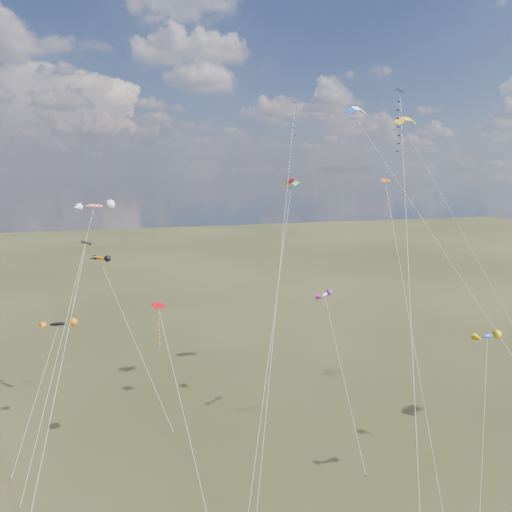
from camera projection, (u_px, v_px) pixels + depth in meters
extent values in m
cube|color=black|center=(400.00, 90.00, 42.71)|extent=(1.39, 1.37, 0.50)
cylinder|color=silver|center=(411.00, 314.00, 32.81)|extent=(12.07, 24.43, 35.11)
cube|color=#090F49|center=(295.00, 102.00, 58.31)|extent=(0.93, 0.92, 0.24)
cylinder|color=silver|center=(280.00, 267.00, 46.05)|extent=(13.94, 29.12, 36.31)
cube|color=black|center=(86.00, 243.00, 40.00)|extent=(0.88, 0.93, 0.33)
cylinder|color=silver|center=(52.00, 409.00, 33.01)|extent=(4.84, 17.66, 21.47)
cube|color=#A60409|center=(158.00, 305.00, 43.25)|extent=(1.40, 1.38, 0.34)
cylinder|color=silver|center=(182.00, 405.00, 39.84)|extent=(2.63, 10.98, 15.11)
cube|color=#C35413|center=(385.00, 180.00, 47.29)|extent=(1.02, 0.98, 0.31)
cylinder|color=silver|center=(412.00, 332.00, 41.12)|extent=(3.73, 17.27, 26.69)
cylinder|color=silver|center=(485.00, 267.00, 51.90)|extent=(12.59, 15.16, 33.74)
cylinder|color=silver|center=(468.00, 282.00, 43.93)|extent=(13.96, 21.27, 34.26)
cylinder|color=silver|center=(273.00, 324.00, 43.73)|extent=(10.87, 20.02, 26.50)
ellipsoid|color=black|center=(58.00, 324.00, 48.00)|extent=(3.40, 0.99, 0.91)
cylinder|color=silver|center=(36.00, 396.00, 44.73)|extent=(3.91, 8.15, 11.80)
cube|color=#332316|center=(11.00, 479.00, 41.45)|extent=(0.10, 0.10, 0.12)
ellipsoid|color=#D26B00|center=(100.00, 258.00, 51.85)|extent=(2.57, 2.68, 0.85)
cylinder|color=silver|center=(136.00, 343.00, 50.28)|extent=(6.90, 8.87, 17.89)
cube|color=#332316|center=(174.00, 433.00, 48.69)|extent=(0.10, 0.10, 0.12)
ellipsoid|color=silver|center=(325.00, 294.00, 48.82)|extent=(2.11, 1.80, 0.67)
cylinder|color=silver|center=(344.00, 378.00, 45.40)|extent=(0.08, 10.15, 14.65)
cube|color=#332316|center=(366.00, 476.00, 41.96)|extent=(0.10, 0.10, 0.12)
ellipsoid|color=red|center=(94.00, 206.00, 48.60)|extent=(4.21, 2.39, 1.21)
cylinder|color=silver|center=(61.00, 339.00, 43.23)|extent=(6.59, 14.21, 23.94)
cube|color=#332316|center=(19.00, 509.00, 37.85)|extent=(0.10, 0.10, 0.12)
ellipsoid|color=blue|center=(488.00, 336.00, 37.44)|extent=(2.13, 0.85, 0.79)
cylinder|color=silver|center=(483.00, 441.00, 35.19)|extent=(4.94, 6.19, 14.33)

